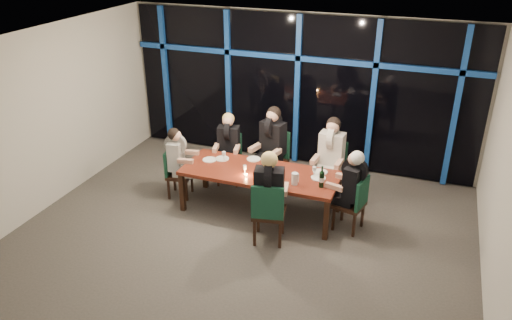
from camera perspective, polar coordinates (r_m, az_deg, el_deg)
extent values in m
plane|color=#55504B|center=(7.97, -1.53, -8.59)|extent=(7.00, 7.00, 0.00)
cube|color=beige|center=(9.90, 4.92, 7.98)|extent=(7.00, 0.04, 3.00)
cube|color=beige|center=(4.97, -15.03, -12.15)|extent=(7.00, 0.04, 3.00)
cube|color=beige|center=(9.06, -22.72, 4.38)|extent=(0.04, 6.00, 3.00)
cube|color=beige|center=(6.86, 26.62, -3.04)|extent=(0.04, 6.00, 3.00)
cube|color=white|center=(6.76, -1.83, 12.98)|extent=(7.00, 6.00, 0.04)
cube|color=black|center=(9.84, 4.82, 7.88)|extent=(6.86, 0.04, 2.94)
cube|color=#123E92|center=(10.90, -10.25, 9.33)|extent=(0.10, 0.10, 2.94)
cube|color=#123E92|center=(10.26, -3.15, 8.68)|extent=(0.10, 0.10, 2.94)
cube|color=#123E92|center=(9.80, 4.74, 7.80)|extent=(0.10, 0.10, 2.94)
cube|color=#123E92|center=(9.53, 13.19, 6.70)|extent=(0.10, 0.10, 2.94)
cube|color=#123E92|center=(9.48, 21.89, 5.41)|extent=(0.10, 0.10, 2.94)
cube|color=#123E92|center=(9.62, 4.88, 11.55)|extent=(6.86, 0.10, 0.10)
cube|color=#FF2D14|center=(9.74, 11.83, 11.23)|extent=(0.60, 0.05, 0.35)
cube|color=maroon|center=(8.24, 0.49, -1.51)|extent=(2.60, 1.00, 0.06)
cube|color=black|center=(8.53, -8.41, -3.67)|extent=(0.08, 0.08, 0.69)
cube|color=black|center=(7.77, 8.03, -6.80)|extent=(0.08, 0.08, 0.69)
cube|color=black|center=(9.22, -5.84, -1.19)|extent=(0.08, 0.08, 0.69)
cube|color=black|center=(8.51, 9.39, -3.80)|extent=(0.08, 0.08, 0.69)
cube|color=black|center=(9.31, -3.13, -0.18)|extent=(0.52, 0.52, 0.06)
cube|color=#174A33|center=(9.37, -2.94, 1.76)|extent=(0.43, 0.14, 0.48)
cube|color=black|center=(9.30, -4.35, -1.86)|extent=(0.05, 0.05, 0.41)
cube|color=black|center=(9.23, -2.24, -2.01)|extent=(0.05, 0.05, 0.41)
cube|color=black|center=(9.60, -3.91, -0.92)|extent=(0.05, 0.05, 0.41)
cube|color=black|center=(9.54, -1.87, -1.05)|extent=(0.05, 0.05, 0.41)
cube|color=black|center=(9.18, 1.77, -0.19)|extent=(0.59, 0.59, 0.06)
cube|color=#174A33|center=(9.22, 2.54, 1.92)|extent=(0.48, 0.18, 0.54)
cube|color=black|center=(9.25, 0.07, -1.76)|extent=(0.05, 0.05, 0.45)
cube|color=black|center=(9.06, 2.09, -2.41)|extent=(0.05, 0.05, 0.45)
cube|color=black|center=(9.54, 1.42, -0.89)|extent=(0.05, 0.05, 0.45)
cube|color=black|center=(9.35, 3.40, -1.50)|extent=(0.05, 0.05, 0.45)
cube|color=black|center=(8.88, 8.37, -1.50)|extent=(0.51, 0.51, 0.06)
cube|color=#174A33|center=(8.94, 8.89, 0.69)|extent=(0.48, 0.09, 0.53)
cube|color=black|center=(8.88, 6.74, -3.24)|extent=(0.05, 0.05, 0.44)
cube|color=black|center=(8.79, 9.09, -3.72)|extent=(0.05, 0.05, 0.44)
cube|color=black|center=(9.20, 7.49, -2.20)|extent=(0.05, 0.05, 0.44)
cube|color=black|center=(9.11, 9.77, -2.65)|extent=(0.05, 0.05, 0.44)
cube|color=black|center=(8.96, -8.71, -1.70)|extent=(0.48, 0.48, 0.05)
cube|color=#174A33|center=(8.91, -9.93, -0.19)|extent=(0.12, 0.41, 0.46)
cube|color=black|center=(8.88, -7.93, -3.53)|extent=(0.04, 0.04, 0.38)
cube|color=black|center=(9.15, -7.33, -2.55)|extent=(0.04, 0.04, 0.38)
cube|color=black|center=(8.98, -9.94, -3.33)|extent=(0.04, 0.04, 0.38)
cube|color=black|center=(9.25, -9.29, -2.37)|extent=(0.04, 0.04, 0.38)
cube|color=black|center=(8.04, 10.60, -5.05)|extent=(0.52, 0.52, 0.06)
cube|color=#174A33|center=(7.85, 12.05, -3.77)|extent=(0.14, 0.44, 0.48)
cube|color=black|center=(8.35, 9.85, -5.59)|extent=(0.05, 0.05, 0.41)
cube|color=black|center=(8.08, 8.84, -6.68)|extent=(0.05, 0.05, 0.41)
cube|color=black|center=(8.25, 12.07, -6.23)|extent=(0.05, 0.05, 0.41)
cube|color=black|center=(7.97, 11.12, -7.36)|extent=(0.05, 0.05, 0.41)
cube|color=black|center=(7.61, 1.51, -6.04)|extent=(0.57, 0.57, 0.06)
cube|color=#174A33|center=(7.28, 1.32, -4.98)|extent=(0.48, 0.15, 0.54)
cube|color=black|center=(7.89, 3.07, -7.02)|extent=(0.05, 0.05, 0.45)
cube|color=black|center=(7.93, 0.27, -6.80)|extent=(0.05, 0.05, 0.45)
cube|color=black|center=(7.57, 2.76, -8.57)|extent=(0.05, 0.05, 0.45)
cube|color=black|center=(7.61, -0.16, -8.33)|extent=(0.05, 0.05, 0.45)
cube|color=black|center=(9.17, -3.28, 0.05)|extent=(0.43, 0.47, 0.14)
cube|color=black|center=(9.17, -3.14, 2.26)|extent=(0.43, 0.31, 0.54)
cylinder|color=black|center=(9.09, -3.17, 3.49)|extent=(0.18, 0.42, 0.41)
sphere|color=tan|center=(9.01, -3.23, 4.47)|extent=(0.20, 0.20, 0.20)
sphere|color=tan|center=(9.04, -3.18, 4.73)|extent=(0.22, 0.22, 0.22)
cube|color=tan|center=(9.03, -4.62, 1.40)|extent=(0.14, 0.30, 0.08)
cube|color=tan|center=(8.96, -2.21, 1.25)|extent=(0.14, 0.30, 0.08)
cube|color=black|center=(9.04, 1.32, 0.14)|extent=(0.49, 0.54, 0.15)
cube|color=black|center=(9.02, 1.96, 2.57)|extent=(0.48, 0.36, 0.61)
cylinder|color=black|center=(8.93, 1.98, 3.97)|extent=(0.22, 0.47, 0.45)
sphere|color=tan|center=(8.84, 1.92, 5.10)|extent=(0.23, 0.23, 0.23)
sphere|color=black|center=(8.87, 2.08, 5.38)|extent=(0.25, 0.25, 0.25)
cube|color=tan|center=(9.00, -0.12, 1.43)|extent=(0.17, 0.34, 0.09)
cube|color=tan|center=(8.78, 2.18, 0.76)|extent=(0.17, 0.34, 0.09)
cube|color=silver|center=(8.72, 8.17, -1.23)|extent=(0.41, 0.47, 0.15)
cube|color=silver|center=(8.72, 8.64, 1.27)|extent=(0.44, 0.28, 0.59)
cylinder|color=silver|center=(8.63, 8.74, 2.68)|extent=(0.14, 0.45, 0.44)
sphere|color=tan|center=(8.54, 8.79, 3.80)|extent=(0.22, 0.22, 0.22)
sphere|color=black|center=(8.56, 8.88, 4.09)|extent=(0.24, 0.24, 0.24)
cube|color=tan|center=(8.61, 6.75, 0.06)|extent=(0.11, 0.32, 0.08)
cube|color=tan|center=(8.50, 9.45, -0.45)|extent=(0.11, 0.32, 0.08)
cube|color=black|center=(8.89, -8.08, -1.24)|extent=(0.44, 0.39, 0.13)
cube|color=black|center=(8.80, -9.11, 0.59)|extent=(0.28, 0.40, 0.51)
cylinder|color=black|center=(8.72, -9.20, 1.79)|extent=(0.39, 0.16, 0.38)
sphere|color=tan|center=(8.65, -9.16, 2.78)|extent=(0.19, 0.19, 0.19)
sphere|color=black|center=(8.65, -9.40, 2.96)|extent=(0.21, 0.21, 0.21)
cube|color=tan|center=(8.59, -8.09, -0.12)|extent=(0.28, 0.12, 0.07)
cube|color=tan|center=(8.90, -7.40, 0.88)|extent=(0.28, 0.12, 0.07)
cube|color=black|center=(8.03, 9.90, -4.24)|extent=(0.47, 0.43, 0.14)
cube|color=black|center=(7.83, 11.10, -2.50)|extent=(0.31, 0.43, 0.54)
cylinder|color=black|center=(7.73, 11.23, -1.10)|extent=(0.42, 0.18, 0.41)
sphere|color=tan|center=(7.66, 11.21, 0.10)|extent=(0.20, 0.20, 0.20)
sphere|color=silver|center=(7.64, 11.49, 0.23)|extent=(0.22, 0.22, 0.22)
cube|color=tan|center=(8.09, 10.09, -1.94)|extent=(0.30, 0.14, 0.08)
cube|color=tan|center=(7.77, 8.93, -3.05)|extent=(0.30, 0.14, 0.08)
cube|color=black|center=(7.67, 1.64, -4.86)|extent=(0.47, 0.52, 0.15)
cube|color=black|center=(7.34, 1.50, -3.15)|extent=(0.47, 0.34, 0.60)
cylinder|color=black|center=(7.23, 1.53, -1.51)|extent=(0.20, 0.46, 0.45)
sphere|color=tan|center=(7.17, 1.57, -0.06)|extent=(0.23, 0.23, 0.23)
sphere|color=tan|center=(7.11, 1.52, 0.03)|extent=(0.25, 0.25, 0.25)
cube|color=tan|center=(7.62, 3.34, -3.34)|extent=(0.15, 0.33, 0.09)
cube|color=tan|center=(7.67, 0.15, -3.11)|extent=(0.15, 0.33, 0.09)
cylinder|color=white|center=(8.68, -3.89, 0.16)|extent=(0.24, 0.24, 0.01)
cylinder|color=white|center=(8.65, -0.27, 0.12)|extent=(0.24, 0.24, 0.01)
cylinder|color=white|center=(8.27, 7.36, -1.36)|extent=(0.24, 0.24, 0.01)
cylinder|color=white|center=(8.66, -5.34, 0.03)|extent=(0.24, 0.24, 0.01)
cylinder|color=white|center=(8.08, 7.14, -2.03)|extent=(0.24, 0.24, 0.01)
cylinder|color=white|center=(7.96, 2.05, -2.27)|extent=(0.24, 0.24, 0.01)
cylinder|color=black|center=(7.77, 7.50, -2.22)|extent=(0.08, 0.08, 0.26)
cylinder|color=black|center=(7.69, 7.58, -1.06)|extent=(0.03, 0.03, 0.10)
cylinder|color=silver|center=(7.77, 7.50, -2.22)|extent=(0.08, 0.08, 0.07)
cylinder|color=silver|center=(7.82, 4.46, -2.14)|extent=(0.11, 0.11, 0.19)
cylinder|color=silver|center=(7.80, 4.87, -2.09)|extent=(0.02, 0.02, 0.13)
cylinder|color=#FEAD4C|center=(8.09, -1.15, -1.72)|extent=(0.05, 0.05, 0.03)
cylinder|color=silver|center=(8.15, -1.28, -1.58)|extent=(0.06, 0.06, 0.01)
cylinder|color=silver|center=(8.13, -1.29, -1.29)|extent=(0.01, 0.01, 0.09)
cylinder|color=silver|center=(8.10, -1.29, -0.81)|extent=(0.06, 0.06, 0.06)
cylinder|color=silver|center=(8.28, 2.04, -1.15)|extent=(0.06, 0.06, 0.01)
cylinder|color=silver|center=(8.25, 2.05, -0.82)|extent=(0.01, 0.01, 0.10)
cylinder|color=silver|center=(8.21, 2.06, -0.28)|extent=(0.07, 0.07, 0.07)
cylinder|color=silver|center=(8.03, 3.06, -2.05)|extent=(0.06, 0.06, 0.01)
cylinder|color=silver|center=(8.01, 3.07, -1.71)|extent=(0.01, 0.01, 0.10)
cylinder|color=silver|center=(7.97, 3.08, -1.16)|extent=(0.07, 0.07, 0.07)
cylinder|color=white|center=(8.61, -3.67, -0.07)|extent=(0.06, 0.06, 0.01)
cylinder|color=white|center=(8.59, -3.68, 0.24)|extent=(0.01, 0.01, 0.10)
cylinder|color=white|center=(8.56, -3.70, 0.75)|extent=(0.07, 0.07, 0.07)
cylinder|color=silver|center=(8.14, 6.64, -1.80)|extent=(0.06, 0.06, 0.01)
cylinder|color=silver|center=(8.12, 6.65, -1.49)|extent=(0.01, 0.01, 0.09)
cylinder|color=silver|center=(8.09, 6.68, -0.99)|extent=(0.06, 0.06, 0.06)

